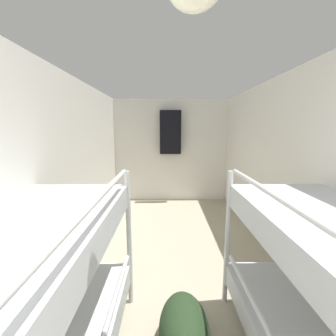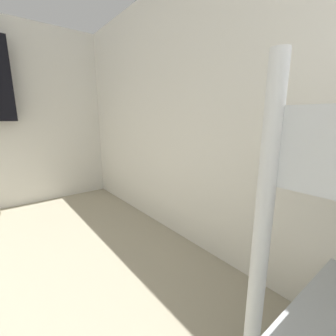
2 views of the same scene
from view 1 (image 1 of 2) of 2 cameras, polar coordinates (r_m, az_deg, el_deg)
wall_left at (r=2.52m, az=-27.52°, el=-2.21°), size 0.06×5.47×2.20m
wall_right at (r=2.62m, az=30.76°, el=-2.04°), size 0.06×5.47×2.20m
wall_back at (r=4.92m, az=0.77°, el=4.39°), size 2.56×0.06×2.20m
bunk_stack_left_near at (r=1.48m, az=-34.48°, el=-30.33°), size 0.81×1.80×1.27m
duffel_bag at (r=1.96m, az=4.08°, el=-35.75°), size 0.36×0.62×0.36m
hanging_coat at (r=4.74m, az=0.61°, el=9.04°), size 0.44×0.12×0.90m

